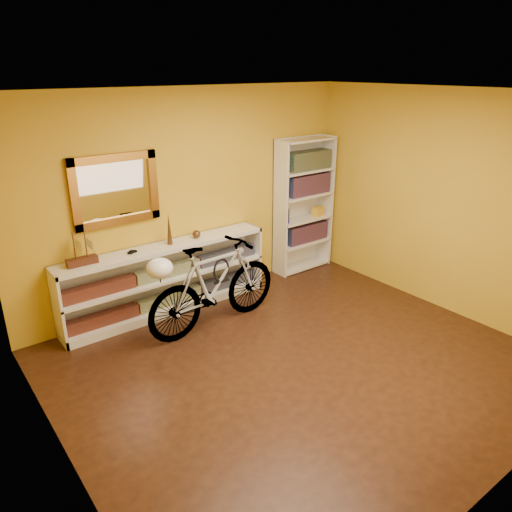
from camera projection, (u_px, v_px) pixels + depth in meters
floor at (298, 364)px, 4.91m from camera, size 4.50×4.00×0.01m
ceiling at (308, 92)px, 3.95m from camera, size 4.50×4.00×0.01m
back_wall at (191, 198)px, 5.91m from camera, size 4.50×0.01×2.60m
left_wall at (46, 314)px, 3.16m from camera, size 0.01×4.00×2.60m
right_wall at (444, 203)px, 5.71m from camera, size 0.01×4.00×2.60m
gilt_mirror at (115, 190)px, 5.25m from camera, size 0.98×0.06×0.78m
wall_socket at (251, 261)px, 6.79m from camera, size 0.09×0.02×0.09m
console_unit at (167, 279)px, 5.82m from camera, size 2.60×0.35×0.85m
cd_row_lower at (170, 298)px, 5.90m from camera, size 2.50×0.13×0.14m
cd_row_upper at (168, 271)px, 5.76m from camera, size 2.50×0.13×0.14m
model_ship at (80, 248)px, 5.05m from camera, size 0.32×0.13×0.38m
toy_car at (132, 253)px, 5.43m from camera, size 0.00×0.00×0.00m
bronze_ornament at (169, 229)px, 5.63m from camera, size 0.07×0.07×0.38m
decorative_orb at (196, 234)px, 5.89m from camera, size 0.10×0.10×0.10m
bookcase at (304, 206)px, 6.89m from camera, size 0.90×0.30×1.90m
book_row_a at (305, 232)px, 7.07m from camera, size 0.70×0.22×0.26m
book_row_b at (307, 184)px, 6.81m from camera, size 0.70×0.22×0.28m
book_row_c at (308, 160)px, 6.69m from camera, size 0.70×0.22×0.25m
travel_mug at (286, 216)px, 6.72m from camera, size 0.09×0.09×0.20m
red_tin at (293, 165)px, 6.58m from camera, size 0.14×0.14×0.16m
yellow_bag at (318, 211)px, 7.05m from camera, size 0.19×0.14×0.13m
bicycle at (214, 285)px, 5.44m from camera, size 0.53×1.76×1.02m
helmet at (160, 268)px, 4.90m from camera, size 0.28×0.26×0.21m
u_lock at (221, 270)px, 5.44m from camera, size 0.21×0.02×0.21m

